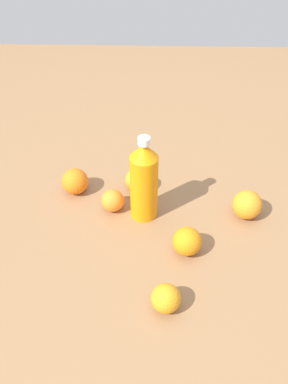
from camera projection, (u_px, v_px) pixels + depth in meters
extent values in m
plane|color=olive|center=(130.00, 209.00, 1.19)|extent=(2.40, 2.40, 0.00)
cylinder|color=orange|center=(144.00, 187.00, 1.11)|extent=(0.07, 0.07, 0.19)
cone|color=orange|center=(144.00, 151.00, 1.04)|extent=(0.07, 0.07, 0.04)
cylinder|color=white|center=(144.00, 141.00, 1.02)|extent=(0.03, 0.03, 0.02)
sphere|color=orange|center=(166.00, 298.00, 0.92)|extent=(0.07, 0.07, 0.07)
sphere|color=orange|center=(113.00, 199.00, 1.17)|extent=(0.06, 0.06, 0.06)
sphere|color=orange|center=(137.00, 181.00, 1.23)|extent=(0.07, 0.07, 0.07)
sphere|color=orange|center=(75.00, 181.00, 1.22)|extent=(0.08, 0.08, 0.08)
sphere|color=orange|center=(187.00, 241.00, 1.05)|extent=(0.07, 0.07, 0.07)
sphere|color=orange|center=(247.00, 205.00, 1.15)|extent=(0.08, 0.08, 0.08)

